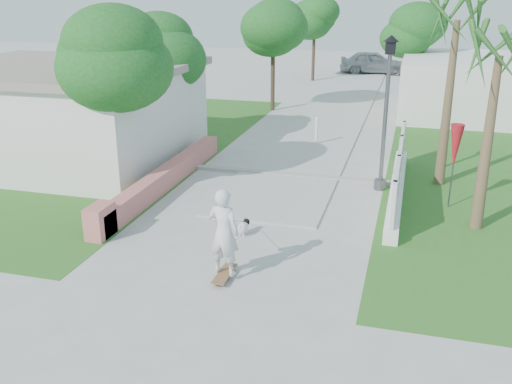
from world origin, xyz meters
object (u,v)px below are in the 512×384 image
(patio_umbrella, at_px, (455,147))
(parked_car, at_px, (373,62))
(bollard, at_px, (316,130))
(street_lamp, at_px, (386,108))
(dog, at_px, (244,227))
(skateboarder, at_px, (224,232))

(patio_umbrella, bearing_deg, parked_car, 99.08)
(bollard, relative_size, patio_umbrella, 0.47)
(street_lamp, distance_m, bollard, 5.56)
(street_lamp, bearing_deg, dog, -124.72)
(street_lamp, distance_m, parked_car, 24.86)
(patio_umbrella, bearing_deg, bollard, 129.91)
(street_lamp, relative_size, skateboarder, 1.55)
(street_lamp, distance_m, dog, 5.63)
(patio_umbrella, distance_m, parked_car, 26.05)
(bollard, relative_size, dog, 2.00)
(bollard, distance_m, parked_car, 20.21)
(street_lamp, xyz_separation_m, bollard, (-2.70, 4.50, -1.84))
(skateboarder, distance_m, dog, 2.31)
(street_lamp, xyz_separation_m, dog, (-2.95, -4.26, -2.22))
(patio_umbrella, height_order, dog, patio_umbrella)
(street_lamp, height_order, bollard, street_lamp)
(skateboarder, xyz_separation_m, parked_car, (0.50, 31.12, -0.23))
(dog, xyz_separation_m, parked_car, (0.74, 28.96, 0.58))
(dog, bearing_deg, bollard, 96.86)
(bollard, relative_size, parked_car, 0.24)
(dog, relative_size, parked_car, 0.12)
(patio_umbrella, relative_size, parked_car, 0.50)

